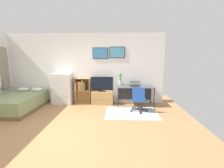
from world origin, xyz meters
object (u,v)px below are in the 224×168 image
desk (135,89)px  bamboo_vase (120,79)px  bed (20,102)px  bookshelf (82,88)px  laptop (135,84)px  television (102,84)px  office_chair (139,99)px  computer_mouse (142,86)px  dresser (62,89)px  tv_stand (102,98)px

desk → bamboo_vase: size_ratio=2.89×
bed → bamboo_vase: bamboo_vase is taller
bookshelf → bamboo_vase: bamboo_vase is taller
desk → laptop: laptop is taller
bookshelf → television: (0.79, -0.07, 0.19)m
television → desk: television is taller
office_chair → computer_mouse: bearing=85.9°
bookshelf → desk: bookshelf is taller
office_chair → laptop: size_ratio=1.93×
bed → computer_mouse: (4.31, 0.61, 0.49)m
laptop → bookshelf: bearing=-176.0°
bamboo_vase → bed: bearing=-166.2°
bed → television: (2.81, 0.73, 0.52)m
television → laptop: bearing=-0.6°
bed → office_chair: 4.10m
television → office_chair: 1.56m
bed → television: bearing=15.5°
dresser → desk: dresser is taller
television → laptop: (1.24, -0.01, 0.02)m
tv_stand → laptop: 1.36m
television → office_chair: (1.29, -0.81, -0.33)m
tv_stand → office_chair: (1.29, -0.83, 0.21)m
bookshelf → tv_stand: 0.87m
bed → tv_stand: (2.81, 0.76, -0.01)m
office_chair → dresser: bearing=176.9°
bed → desk: 4.14m
laptop → computer_mouse: (0.26, -0.11, -0.05)m
tv_stand → bamboo_vase: (0.70, 0.11, 0.74)m
bed → tv_stand: bearing=15.9°
bamboo_vase → dresser: bearing=-176.9°
bed → bookshelf: (2.02, 0.80, 0.34)m
laptop → office_chair: bearing=-80.3°
dresser → bamboo_vase: 2.28m
bamboo_vase → laptop: bearing=-14.4°
bed → tv_stand: size_ratio=2.34×
dresser → office_chair: dresser is taller
laptop → bamboo_vase: 0.59m
tv_stand → television: size_ratio=0.99×
television → tv_stand: bearing=90.0°
television → bamboo_vase: bearing=10.4°
office_chair → bamboo_vase: bearing=135.4°
laptop → computer_mouse: size_ratio=4.29×
television → laptop: television is taller
desk → laptop: size_ratio=3.00×
bookshelf → laptop: bookshelf is taller
dresser → bookshelf: bearing=4.6°
bookshelf → television: bearing=-4.9°
bed → laptop: laptop is taller
television → laptop: size_ratio=1.87×
office_chair → bamboo_vase: 1.23m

